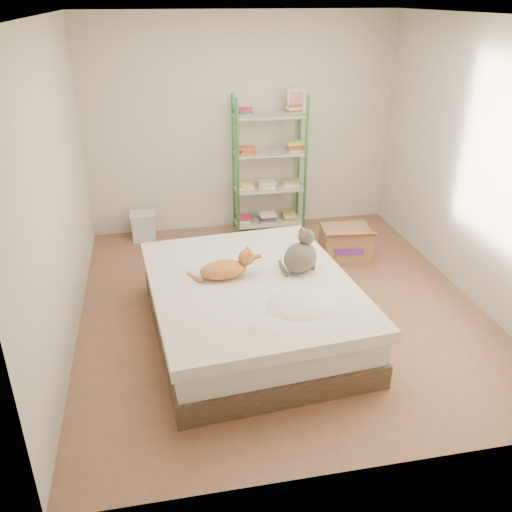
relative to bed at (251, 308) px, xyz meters
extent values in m
cube|color=#8B5C43|center=(0.36, 0.44, -0.27)|extent=(3.80, 4.20, 0.01)
cube|color=white|center=(0.36, 0.44, 2.33)|extent=(3.80, 4.20, 0.01)
cube|color=beige|center=(0.36, 2.54, 1.03)|extent=(3.80, 0.01, 2.60)
cube|color=beige|center=(0.36, -1.66, 1.03)|extent=(3.80, 0.01, 2.60)
cube|color=beige|center=(-1.54, 0.44, 1.03)|extent=(0.01, 4.20, 2.60)
cube|color=beige|center=(2.26, 0.44, 1.03)|extent=(0.01, 4.20, 2.60)
cube|color=brown|center=(0.00, 0.00, -0.17)|extent=(1.82, 2.19, 0.21)
cube|color=beige|center=(0.00, 0.00, 0.05)|extent=(1.77, 2.13, 0.23)
cube|color=#EAE7C7|center=(0.00, 0.00, 0.22)|extent=(1.86, 2.24, 0.10)
cylinder|color=green|center=(0.24, 2.16, 0.58)|extent=(0.04, 0.04, 1.70)
cylinder|color=green|center=(0.24, 2.48, 0.58)|extent=(0.04, 0.04, 1.70)
cylinder|color=green|center=(1.08, 2.16, 0.58)|extent=(0.04, 0.04, 1.70)
cylinder|color=green|center=(1.08, 2.48, 0.58)|extent=(0.04, 0.04, 1.70)
cube|color=#B0AE9E|center=(0.66, 2.32, -0.17)|extent=(0.86, 0.34, 0.02)
cube|color=#B0AE9E|center=(0.66, 2.32, 0.28)|extent=(0.86, 0.34, 0.02)
cube|color=#B0AE9E|center=(0.66, 2.32, 0.73)|extent=(0.86, 0.34, 0.02)
cube|color=#B0AE9E|center=(0.66, 2.32, 1.18)|extent=(0.86, 0.34, 0.02)
cube|color=#B43239|center=(0.36, 2.32, -0.11)|extent=(0.20, 0.16, 0.09)
cube|color=#B43239|center=(0.66, 2.32, -0.11)|extent=(0.20, 0.16, 0.09)
cube|color=#B43239|center=(0.96, 2.32, -0.11)|extent=(0.20, 0.16, 0.09)
cube|color=#B43239|center=(0.36, 2.32, 0.34)|extent=(0.20, 0.16, 0.09)
cube|color=#B43239|center=(0.66, 2.32, 0.34)|extent=(0.20, 0.16, 0.09)
cube|color=#B43239|center=(0.96, 2.32, 0.34)|extent=(0.20, 0.16, 0.09)
cube|color=#B43239|center=(0.36, 2.32, 0.79)|extent=(0.20, 0.16, 0.09)
cube|color=#B43239|center=(0.96, 2.32, 0.79)|extent=(0.20, 0.16, 0.09)
cube|color=#B43239|center=(0.36, 2.32, 1.24)|extent=(0.20, 0.16, 0.09)
cube|color=#B43239|center=(0.96, 2.32, 1.24)|extent=(0.20, 0.16, 0.09)
cube|color=silver|center=(1.00, 2.37, 1.33)|extent=(0.22, 0.06, 0.28)
cube|color=red|center=(1.00, 2.36, 1.33)|extent=(0.17, 0.04, 0.22)
cube|color=olive|center=(1.34, 1.31, -0.08)|extent=(0.58, 0.49, 0.37)
cube|color=#5B2A86|center=(1.36, 1.09, -0.09)|extent=(0.32, 0.05, 0.08)
cube|color=olive|center=(1.34, 1.09, 0.11)|extent=(0.55, 0.22, 0.12)
cube|color=silver|center=(-0.92, 2.29, -0.11)|extent=(0.28, 0.25, 0.32)
cube|color=silver|center=(-0.92, 2.29, 0.06)|extent=(0.31, 0.28, 0.03)
camera|label=1|loc=(-0.75, -4.01, 2.48)|focal=38.00mm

